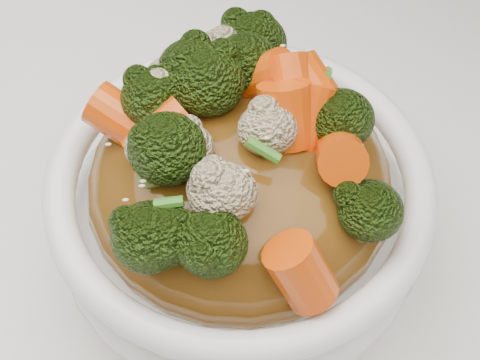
{
  "coord_description": "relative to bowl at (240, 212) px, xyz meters",
  "views": [
    {
      "loc": [
        0.03,
        -0.18,
        1.13
      ],
      "look_at": [
        0.04,
        0.04,
        0.83
      ],
      "focal_mm": 50.0,
      "sensor_mm": 36.0,
      "label": 1
    }
  ],
  "objects": [
    {
      "name": "broccoli",
      "position": [
        0.0,
        0.0,
        0.09
      ],
      "size": [
        0.21,
        0.21,
        0.04
      ],
      "primitive_type": null,
      "rotation": [
        0.0,
        0.0,
        0.24
      ],
      "color": "black",
      "rests_on": "sauce_base"
    },
    {
      "name": "scallions",
      "position": [
        0.0,
        0.0,
        0.09
      ],
      "size": [
        0.16,
        0.16,
        0.02
      ],
      "primitive_type": null,
      "rotation": [
        0.0,
        0.0,
        0.24
      ],
      "color": "#35751B",
      "rests_on": "sauce_base"
    },
    {
      "name": "cauliflower",
      "position": [
        0.0,
        0.0,
        0.09
      ],
      "size": [
        0.21,
        0.21,
        0.04
      ],
      "primitive_type": null,
      "rotation": [
        0.0,
        0.0,
        0.24
      ],
      "color": "beige",
      "rests_on": "sauce_base"
    },
    {
      "name": "tablecloth",
      "position": [
        -0.04,
        -0.04,
        -0.06
      ],
      "size": [
        1.2,
        0.8,
        0.04
      ],
      "primitive_type": "cube",
      "color": "white",
      "rests_on": "dining_table"
    },
    {
      "name": "sauce_base",
      "position": [
        0.0,
        0.0,
        0.03
      ],
      "size": [
        0.21,
        0.21,
        0.1
      ],
      "primitive_type": "ellipsoid",
      "rotation": [
        0.0,
        0.0,
        0.24
      ],
      "color": "brown",
      "rests_on": "bowl"
    },
    {
      "name": "sesame_seeds",
      "position": [
        0.0,
        0.0,
        0.09
      ],
      "size": [
        0.19,
        0.19,
        0.01
      ],
      "primitive_type": null,
      "rotation": [
        0.0,
        0.0,
        0.24
      ],
      "color": "beige",
      "rests_on": "sauce_base"
    },
    {
      "name": "carrots",
      "position": [
        0.0,
        0.0,
        0.09
      ],
      "size": [
        0.21,
        0.21,
        0.05
      ],
      "primitive_type": null,
      "rotation": [
        0.0,
        0.0,
        0.24
      ],
      "color": "#E14A07",
      "rests_on": "sauce_base"
    },
    {
      "name": "bowl",
      "position": [
        0.0,
        0.0,
        0.0
      ],
      "size": [
        0.27,
        0.27,
        0.09
      ],
      "primitive_type": null,
      "rotation": [
        0.0,
        0.0,
        0.24
      ],
      "color": "white",
      "rests_on": "tablecloth"
    }
  ]
}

